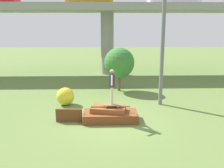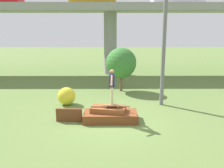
{
  "view_description": "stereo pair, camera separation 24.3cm",
  "coord_description": "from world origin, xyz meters",
  "px_view_note": "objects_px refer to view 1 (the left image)",
  "views": [
    {
      "loc": [
        -0.24,
        -10.43,
        4.1
      ],
      "look_at": [
        0.07,
        -0.06,
        1.69
      ],
      "focal_mm": 40.0,
      "sensor_mm": 36.0,
      "label": 1
    },
    {
      "loc": [
        -0.0,
        -10.44,
        4.1
      ],
      "look_at": [
        0.07,
        -0.06,
        1.69
      ],
      "focal_mm": 40.0,
      "sensor_mm": 36.0,
      "label": 2
    }
  ],
  "objects_px": {
    "tree_behind_left": "(119,63)",
    "bush_yellow_flowering": "(65,96)",
    "utility_pole": "(163,26)",
    "skater": "(112,85)",
    "skateboard": "(112,105)"
  },
  "relations": [
    {
      "from": "tree_behind_left",
      "to": "bush_yellow_flowering",
      "type": "relative_size",
      "value": 2.96
    },
    {
      "from": "skater",
      "to": "bush_yellow_flowering",
      "type": "bearing_deg",
      "value": 134.89
    },
    {
      "from": "skater",
      "to": "skateboard",
      "type": "bearing_deg",
      "value": 90.0
    },
    {
      "from": "skater",
      "to": "utility_pole",
      "type": "bearing_deg",
      "value": 41.87
    },
    {
      "from": "skater",
      "to": "utility_pole",
      "type": "relative_size",
      "value": 0.2
    },
    {
      "from": "skater",
      "to": "utility_pole",
      "type": "distance_m",
      "value": 4.33
    },
    {
      "from": "tree_behind_left",
      "to": "utility_pole",
      "type": "bearing_deg",
      "value": -55.43
    },
    {
      "from": "skateboard",
      "to": "utility_pole",
      "type": "xyz_separation_m",
      "value": [
        2.66,
        2.38,
        3.36
      ]
    },
    {
      "from": "skater",
      "to": "tree_behind_left",
      "type": "height_order",
      "value": "tree_behind_left"
    },
    {
      "from": "tree_behind_left",
      "to": "skateboard",
      "type": "bearing_deg",
      "value": -96.66
    },
    {
      "from": "skater",
      "to": "tree_behind_left",
      "type": "distance_m",
      "value": 5.37
    },
    {
      "from": "bush_yellow_flowering",
      "to": "skateboard",
      "type": "bearing_deg",
      "value": -45.11
    },
    {
      "from": "skater",
      "to": "bush_yellow_flowering",
      "type": "height_order",
      "value": "skater"
    },
    {
      "from": "bush_yellow_flowering",
      "to": "tree_behind_left",
      "type": "bearing_deg",
      "value": 43.99
    },
    {
      "from": "tree_behind_left",
      "to": "bush_yellow_flowering",
      "type": "distance_m",
      "value": 4.42
    }
  ]
}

